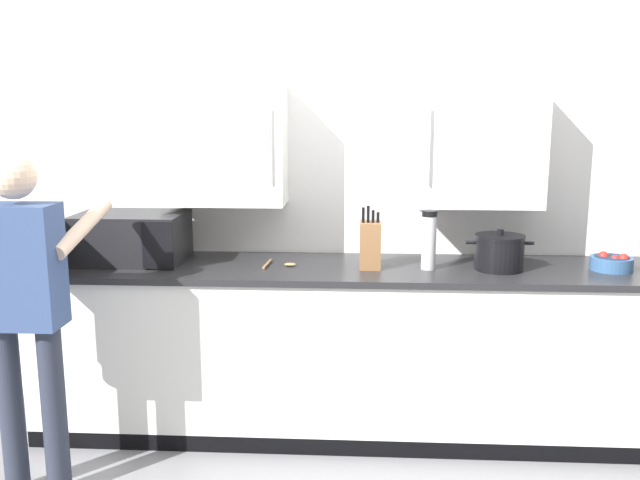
# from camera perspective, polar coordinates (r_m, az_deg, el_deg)

# --- Properties ---
(back_wall_tiled) EXTENTS (4.31, 0.44, 2.58)m
(back_wall_tiled) POSITION_cam_1_polar(r_m,az_deg,el_deg) (3.90, 2.54, 4.87)
(back_wall_tiled) COLOR white
(back_wall_tiled) RESTS_ON ground_plane
(counter_unit) EXTENTS (3.41, 0.69, 0.94)m
(counter_unit) POSITION_cam_1_polar(r_m,az_deg,el_deg) (3.76, 2.35, -9.18)
(counter_unit) COLOR white
(counter_unit) RESTS_ON ground_plane
(microwave_oven) EXTENTS (0.59, 0.83, 0.27)m
(microwave_oven) POSITION_cam_1_polar(r_m,az_deg,el_deg) (3.85, -16.14, 0.18)
(microwave_oven) COLOR black
(microwave_oven) RESTS_ON counter_unit
(wooden_spoon) EXTENTS (0.17, 0.19, 0.02)m
(wooden_spoon) POSITION_cam_1_polar(r_m,az_deg,el_deg) (3.63, -3.42, -2.05)
(wooden_spoon) COLOR #A37547
(wooden_spoon) RESTS_ON counter_unit
(fruit_bowl) EXTENTS (0.22, 0.22, 0.10)m
(fruit_bowl) POSITION_cam_1_polar(r_m,az_deg,el_deg) (3.84, 23.42, -1.74)
(fruit_bowl) COLOR #335684
(fruit_bowl) RESTS_ON counter_unit
(knife_block) EXTENTS (0.11, 0.15, 0.34)m
(knife_block) POSITION_cam_1_polar(r_m,az_deg,el_deg) (3.57, 4.26, -0.38)
(knife_block) COLOR brown
(knife_block) RESTS_ON counter_unit
(stock_pot) EXTENTS (0.35, 0.26, 0.22)m
(stock_pot) POSITION_cam_1_polar(r_m,az_deg,el_deg) (3.65, 14.91, -1.01)
(stock_pot) COLOR black
(stock_pot) RESTS_ON counter_unit
(thermos_flask) EXTENTS (0.08, 0.08, 0.31)m
(thermos_flask) POSITION_cam_1_polar(r_m,az_deg,el_deg) (3.57, 9.18, 0.02)
(thermos_flask) COLOR #B7BABF
(thermos_flask) RESTS_ON counter_unit
(person_figure) EXTENTS (0.49, 0.57, 1.58)m
(person_figure) POSITION_cam_1_polar(r_m,az_deg,el_deg) (3.28, -23.74, -4.45)
(person_figure) COLOR #282D3D
(person_figure) RESTS_ON ground_plane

